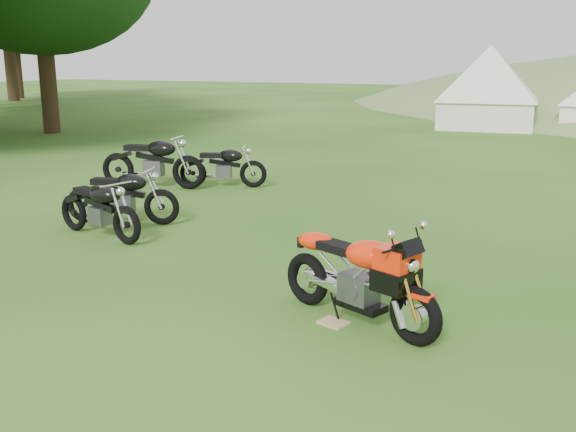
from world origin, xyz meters
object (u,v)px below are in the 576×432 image
at_px(tent_left, 489,89).
at_px(vintage_moto_b, 98,207).
at_px(sport_motorcycle, 358,269).
at_px(vintage_moto_c, 223,165).
at_px(vintage_moto_d, 152,160).
at_px(vintage_moto_a, 122,195).
at_px(plywood_board, 333,322).

bearing_deg(tent_left, vintage_moto_b, -102.74).
height_order(sport_motorcycle, tent_left, tent_left).
height_order(sport_motorcycle, vintage_moto_c, sport_motorcycle).
bearing_deg(sport_motorcycle, vintage_moto_d, 163.14).
distance_m(vintage_moto_a, vintage_moto_c, 3.19).
relative_size(vintage_moto_a, vintage_moto_c, 1.04).
xyz_separation_m(vintage_moto_c, vintage_moto_d, (-1.22, -0.65, 0.11)).
distance_m(plywood_board, vintage_moto_a, 4.92).
bearing_deg(vintage_moto_d, vintage_moto_c, 15.25).
relative_size(vintage_moto_a, vintage_moto_b, 1.03).
xyz_separation_m(vintage_moto_a, vintage_moto_b, (0.22, -0.77, -0.01)).
distance_m(vintage_moto_c, vintage_moto_d, 1.38).
bearing_deg(tent_left, plywood_board, -90.03).
xyz_separation_m(plywood_board, vintage_moto_a, (-4.37, 2.20, 0.45)).
bearing_deg(vintage_moto_b, vintage_moto_c, 107.15).
distance_m(sport_motorcycle, tent_left, 19.50).
bearing_deg(plywood_board, vintage_moto_b, 160.95).
bearing_deg(vintage_moto_b, sport_motorcycle, -4.77).
bearing_deg(vintage_moto_c, vintage_moto_a, -109.05).
bearing_deg(plywood_board, tent_left, 94.78).
relative_size(sport_motorcycle, vintage_moto_b, 1.06).
distance_m(sport_motorcycle, vintage_moto_d, 7.51).
bearing_deg(vintage_moto_a, vintage_moto_d, 100.12).
height_order(sport_motorcycle, vintage_moto_d, vintage_moto_d).
height_order(plywood_board, vintage_moto_b, vintage_moto_b).
relative_size(plywood_board, vintage_moto_b, 0.16).
xyz_separation_m(sport_motorcycle, vintage_moto_c, (-4.70, 5.28, -0.10)).
distance_m(vintage_moto_d, tent_left, 15.35).
xyz_separation_m(vintage_moto_b, tent_left, (2.52, 18.08, 0.98)).
height_order(plywood_board, tent_left, tent_left).
height_order(sport_motorcycle, plywood_board, sport_motorcycle).
distance_m(plywood_board, vintage_moto_c, 7.04).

